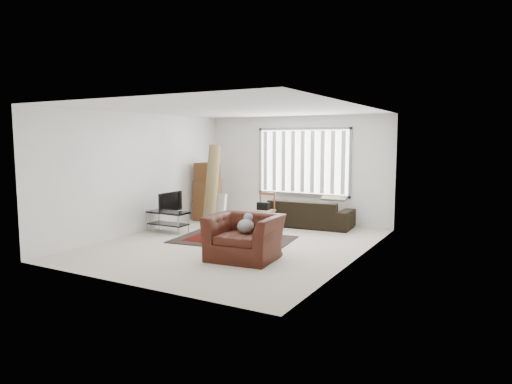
% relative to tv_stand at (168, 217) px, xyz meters
% --- Properties ---
extents(room, '(6.00, 6.02, 2.71)m').
position_rel_tv_stand_xyz_m(room, '(1.98, 0.27, 1.41)').
color(room, beige).
rests_on(room, ground).
extents(persian_rug, '(2.59, 1.89, 0.02)m').
position_rel_tv_stand_xyz_m(persian_rug, '(1.72, 0.04, -0.34)').
color(persian_rug, black).
rests_on(persian_rug, ground).
extents(tv_stand, '(0.96, 0.43, 0.48)m').
position_rel_tv_stand_xyz_m(tv_stand, '(0.00, 0.00, 0.00)').
color(tv_stand, black).
rests_on(tv_stand, ground).
extents(tv, '(0.10, 0.78, 0.45)m').
position_rel_tv_stand_xyz_m(tv, '(-0.00, 0.00, 0.36)').
color(tv, black).
rests_on(tv, tv_stand).
extents(subwoofer, '(0.44, 0.44, 0.37)m').
position_rel_tv_stand_xyz_m(subwoofer, '(1.45, 0.10, -0.14)').
color(subwoofer, black).
rests_on(subwoofer, persian_rug).
extents(moving_boxes, '(0.63, 0.58, 1.51)m').
position_rel_tv_stand_xyz_m(moving_boxes, '(-0.13, 1.75, 0.35)').
color(moving_boxes, brown).
rests_on(moving_boxes, ground).
extents(white_flatpack, '(0.60, 0.28, 0.74)m').
position_rel_tv_stand_xyz_m(white_flatpack, '(0.21, 1.66, 0.02)').
color(white_flatpack, silver).
rests_on(white_flatpack, ground).
extents(rolled_rug, '(0.39, 0.75, 1.99)m').
position_rel_tv_stand_xyz_m(rolled_rug, '(0.40, 1.17, 0.65)').
color(rolled_rug, olive).
rests_on(rolled_rug, ground).
extents(sofa, '(2.29, 1.11, 0.86)m').
position_rel_tv_stand_xyz_m(sofa, '(2.46, 2.21, 0.08)').
color(sofa, black).
rests_on(sofa, ground).
extents(side_chair, '(0.46, 0.46, 0.85)m').
position_rel_tv_stand_xyz_m(side_chair, '(1.69, 1.47, 0.12)').
color(side_chair, '#A08569').
rests_on(side_chair, ground).
extents(armchair, '(1.31, 1.17, 0.89)m').
position_rel_tv_stand_xyz_m(armchair, '(2.71, -1.16, 0.10)').
color(armchair, '#3C150C').
rests_on(armchair, ground).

